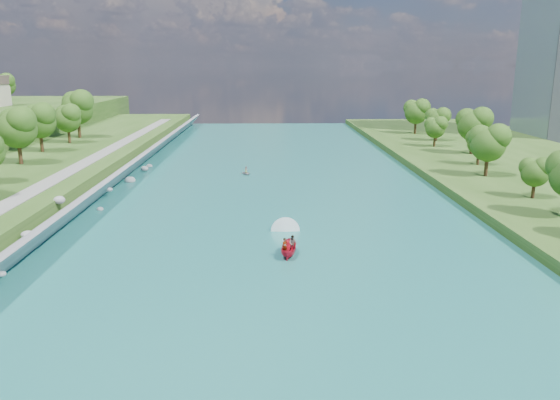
{
  "coord_description": "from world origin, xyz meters",
  "views": [
    {
      "loc": [
        -0.92,
        -54.48,
        19.97
      ],
      "look_at": [
        0.93,
        16.42,
        2.5
      ],
      "focal_mm": 35.0,
      "sensor_mm": 36.0,
      "label": 1
    }
  ],
  "objects": [
    {
      "name": "raft",
      "position": [
        -4.68,
        46.53,
        0.43
      ],
      "size": [
        2.72,
        3.21,
        1.47
      ],
      "rotation": [
        0.0,
        0.0,
        0.32
      ],
      "color": "gray",
      "rests_on": "river_water"
    },
    {
      "name": "motorboat",
      "position": [
        1.45,
        2.54,
        0.8
      ],
      "size": [
        3.6,
        18.95,
        2.12
      ],
      "rotation": [
        0.0,
        0.0,
        2.99
      ],
      "color": "red",
      "rests_on": "river_water"
    },
    {
      "name": "trees_east",
      "position": [
        40.62,
        32.42,
        6.69
      ],
      "size": [
        13.41,
        144.2,
        11.72
      ],
      "color": "#225015",
      "rests_on": "berm_east"
    },
    {
      "name": "ground",
      "position": [
        0.0,
        0.0,
        0.0
      ],
      "size": [
        260.0,
        260.0,
        0.0
      ],
      "primitive_type": "plane",
      "color": "#2D5119",
      "rests_on": "ground"
    },
    {
      "name": "riprap_bank",
      "position": [
        -25.83,
        18.95,
        1.78
      ],
      "size": [
        4.2,
        236.0,
        4.27
      ],
      "color": "slate",
      "rests_on": "ground"
    },
    {
      "name": "river_water",
      "position": [
        0.0,
        20.0,
        0.05
      ],
      "size": [
        55.0,
        240.0,
        0.1
      ],
      "primitive_type": "cube",
      "color": "#1A655D",
      "rests_on": "ground"
    },
    {
      "name": "riverside_path",
      "position": [
        -32.5,
        20.0,
        3.55
      ],
      "size": [
        3.0,
        200.0,
        0.1
      ],
      "primitive_type": "cube",
      "color": "gray",
      "rests_on": "berm_west"
    }
  ]
}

